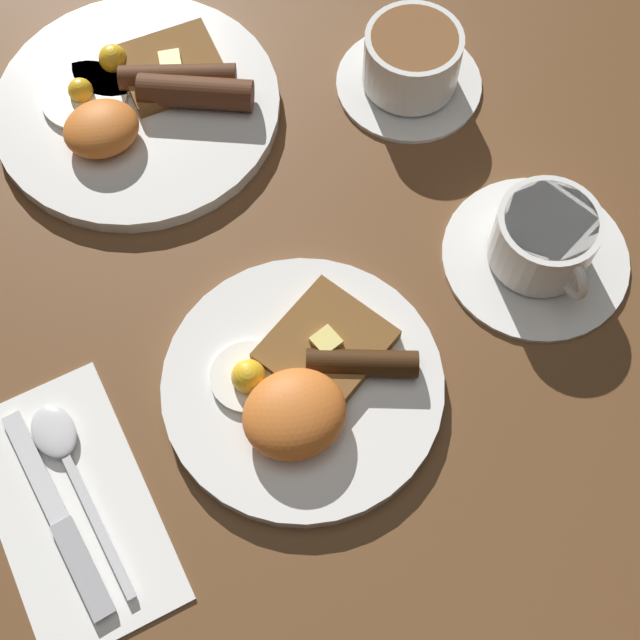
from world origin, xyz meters
TOP-DOWN VIEW (x-y plane):
  - ground_plane at (0.00, 0.00)m, footprint 3.00×3.00m
  - breakfast_plate_near at (-0.00, -0.00)m, footprint 0.23×0.23m
  - breakfast_plate_far at (-0.02, 0.33)m, footprint 0.27×0.27m
  - teacup_near at (0.24, 0.03)m, footprint 0.16×0.16m
  - teacup_far at (0.22, 0.25)m, footprint 0.14×0.14m
  - napkin at (-0.20, -0.02)m, footprint 0.12×0.22m
  - knife at (-0.21, -0.03)m, footprint 0.04×0.18m
  - spoon at (-0.19, 0.03)m, footprint 0.04×0.17m

SIDE VIEW (x-z plane):
  - ground_plane at x=0.00m, z-range 0.00..0.00m
  - napkin at x=-0.20m, z-range 0.00..0.01m
  - knife at x=-0.21m, z-range 0.00..0.01m
  - spoon at x=-0.19m, z-range 0.00..0.01m
  - breakfast_plate_far at x=-0.02m, z-range -0.01..0.04m
  - breakfast_plate_near at x=0.00m, z-range -0.01..0.04m
  - teacup_near at x=0.24m, z-range -0.01..0.06m
  - teacup_far at x=0.22m, z-range 0.00..0.06m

